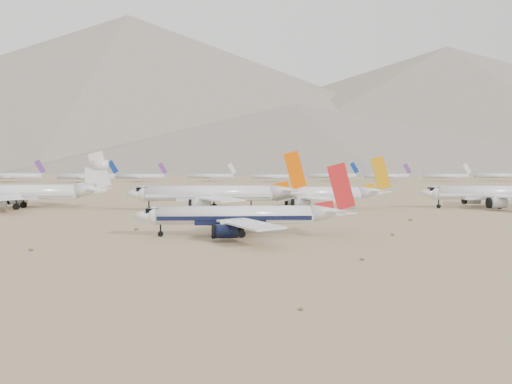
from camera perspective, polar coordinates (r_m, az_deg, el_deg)
ground at (r=116.24m, az=2.11°, el=-4.56°), size 7000.00×7000.00×0.00m
main_airliner at (r=117.92m, az=-1.20°, el=-2.39°), size 43.36×42.35×15.30m
row2_navy_widebody at (r=206.06m, az=22.96°, el=-0.10°), size 50.31×49.20×17.90m
row2_gold_tail at (r=185.62m, az=5.49°, el=-0.22°), size 49.22×48.14×17.53m
row2_orange_tail at (r=179.13m, az=-4.01°, el=-0.19°), size 53.28×52.12×19.00m
row2_white_trijet at (r=201.36m, az=-22.18°, el=-0.00°), size 53.91×52.68×19.10m
distant_storage_row at (r=453.31m, az=1.91°, el=1.62°), size 624.77×63.53×15.22m
mountain_range at (r=1773.24m, az=-0.76°, el=8.66°), size 7354.00×3024.00×470.00m
foothills at (r=1329.42m, az=20.55°, el=5.05°), size 4637.50×1395.00×155.00m
desert_scrub at (r=87.81m, az=5.44°, el=-6.85°), size 261.14×121.67×0.63m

